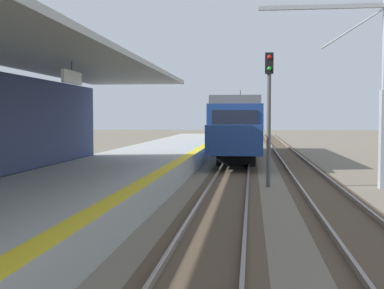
% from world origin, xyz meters
% --- Properties ---
extents(station_platform, '(5.00, 80.00, 0.91)m').
position_xyz_m(station_platform, '(-2.50, 16.00, 0.45)').
color(station_platform, '#A8A8A3').
rests_on(station_platform, ground).
extents(track_pair_nearest_platform, '(2.34, 120.00, 0.16)m').
position_xyz_m(track_pair_nearest_platform, '(1.90, 20.00, 0.05)').
color(track_pair_nearest_platform, '#4C3D2D').
rests_on(track_pair_nearest_platform, ground).
extents(track_pair_middle, '(2.34, 120.00, 0.16)m').
position_xyz_m(track_pair_middle, '(5.30, 20.00, 0.05)').
color(track_pair_middle, '#4C3D2D').
rests_on(track_pair_middle, ground).
extents(approaching_train, '(2.93, 19.60, 4.76)m').
position_xyz_m(approaching_train, '(1.90, 34.22, 2.18)').
color(approaching_train, navy).
rests_on(approaching_train, ground).
extents(rail_signal_post, '(0.32, 0.34, 5.20)m').
position_xyz_m(rail_signal_post, '(3.42, 19.55, 3.19)').
color(rail_signal_post, '#4C4C4C').
rests_on(rail_signal_post, ground).
extents(catenary_pylon_far_side, '(5.00, 0.40, 7.50)m').
position_xyz_m(catenary_pylon_far_side, '(7.49, 19.57, 3.60)').
color(catenary_pylon_far_side, '#9EA3A8').
rests_on(catenary_pylon_far_side, ground).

